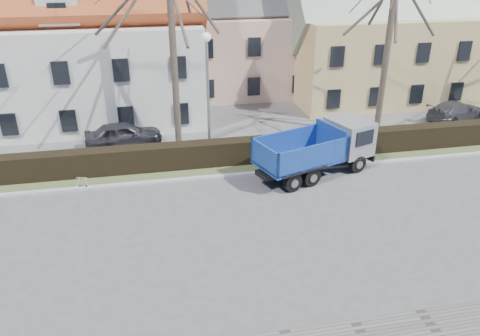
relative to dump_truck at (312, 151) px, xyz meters
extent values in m
plane|color=#505153|center=(-4.26, -4.03, -1.29)|extent=(120.00, 120.00, 0.00)
cube|color=#A2A1A0|center=(-4.26, 0.57, -1.23)|extent=(80.00, 0.30, 0.12)
cube|color=#495630|center=(-4.26, 2.17, -1.24)|extent=(80.00, 3.00, 0.10)
cube|color=black|center=(-4.26, 1.97, -0.64)|extent=(60.00, 0.90, 1.30)
imported|color=#2B2A31|center=(-9.30, 5.55, -0.56)|extent=(4.47, 2.26, 1.46)
imported|color=#3A3B3F|center=(12.07, 5.95, -0.66)|extent=(4.68, 3.07, 1.26)
camera|label=1|loc=(-7.61, -20.11, 9.22)|focal=35.00mm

